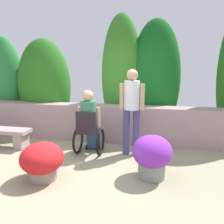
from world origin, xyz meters
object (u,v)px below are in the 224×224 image
object	(u,v)px
flower_pot_red_accent	(42,160)
person_standing_companion	(132,106)
person_in_wheelchair	(89,125)
flower_pot_terracotta_by_wall	(152,155)

from	to	relation	value
flower_pot_red_accent	person_standing_companion	bearing A→B (deg)	45.88
person_in_wheelchair	flower_pot_red_accent	world-z (taller)	person_in_wheelchair
person_in_wheelchair	person_standing_companion	bearing A→B (deg)	11.39
flower_pot_terracotta_by_wall	flower_pot_red_accent	distance (m)	1.75
flower_pot_red_accent	person_in_wheelchair	bearing A→B (deg)	70.41
person_standing_companion	flower_pot_terracotta_by_wall	world-z (taller)	person_standing_companion
flower_pot_red_accent	flower_pot_terracotta_by_wall	bearing A→B (deg)	13.63
person_in_wheelchair	flower_pot_red_accent	xyz separation A→B (m)	(-0.42, -1.17, -0.30)
person_in_wheelchair	flower_pot_terracotta_by_wall	bearing A→B (deg)	-27.82
flower_pot_terracotta_by_wall	flower_pot_red_accent	xyz separation A→B (m)	(-1.70, -0.41, -0.06)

